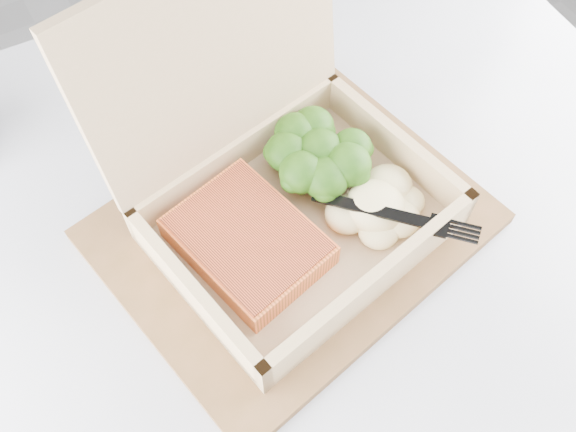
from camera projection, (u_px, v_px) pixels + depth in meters
cafe_table at (315, 347)px, 0.74m from camera, size 0.86×0.86×0.74m
serving_tray at (291, 227)px, 0.59m from camera, size 0.37×0.32×0.01m
takeout_container at (274, 170)px, 0.55m from camera, size 0.28×0.26×0.23m
salmon_fillet at (248, 241)px, 0.55m from camera, size 0.12×0.15×0.03m
broccoli_pile at (319, 156)px, 0.59m from camera, size 0.10×0.10×0.04m
mashed_potatoes at (375, 206)px, 0.57m from camera, size 0.09×0.08×0.03m
plastic_fork at (349, 202)px, 0.56m from camera, size 0.11×0.13×0.02m
receipt at (214, 91)px, 0.69m from camera, size 0.11×0.16×0.00m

